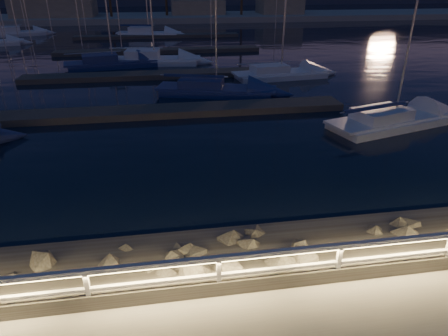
{
  "coord_description": "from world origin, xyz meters",
  "views": [
    {
      "loc": [
        -0.05,
        -7.34,
        6.88
      ],
      "look_at": [
        1.77,
        4.0,
        1.37
      ],
      "focal_mm": 32.0,
      "sensor_mm": 36.0,
      "label": 1
    }
  ],
  "objects_px": {
    "sailboat_c": "(278,73)",
    "sailboat_m": "(16,33)",
    "sailboat_d": "(392,119)",
    "sailboat_h": "(213,89)",
    "sailboat_j": "(152,59)",
    "guard_rail": "(173,271)",
    "sailboat_n": "(147,33)",
    "sailboat_g": "(110,62)"
  },
  "relations": [
    {
      "from": "sailboat_c",
      "to": "sailboat_m",
      "type": "bearing_deg",
      "value": 126.54
    },
    {
      "from": "sailboat_d",
      "to": "sailboat_h",
      "type": "xyz_separation_m",
      "value": [
        -8.85,
        8.09,
        0.0
      ]
    },
    {
      "from": "sailboat_d",
      "to": "sailboat_j",
      "type": "height_order",
      "value": "sailboat_j"
    },
    {
      "from": "guard_rail",
      "to": "sailboat_d",
      "type": "xyz_separation_m",
      "value": [
        12.48,
        11.94,
        -0.96
      ]
    },
    {
      "from": "sailboat_d",
      "to": "sailboat_m",
      "type": "bearing_deg",
      "value": 110.76
    },
    {
      "from": "guard_rail",
      "to": "sailboat_d",
      "type": "relative_size",
      "value": 3.21
    },
    {
      "from": "sailboat_h",
      "to": "sailboat_m",
      "type": "distance_m",
      "value": 41.86
    },
    {
      "from": "sailboat_d",
      "to": "sailboat_n",
      "type": "height_order",
      "value": "sailboat_n"
    },
    {
      "from": "sailboat_g",
      "to": "sailboat_j",
      "type": "height_order",
      "value": "sailboat_j"
    },
    {
      "from": "sailboat_c",
      "to": "sailboat_h",
      "type": "bearing_deg",
      "value": -151.92
    },
    {
      "from": "sailboat_c",
      "to": "sailboat_d",
      "type": "relative_size",
      "value": 0.97
    },
    {
      "from": "sailboat_c",
      "to": "sailboat_d",
      "type": "distance_m",
      "value": 12.56
    },
    {
      "from": "guard_rail",
      "to": "sailboat_m",
      "type": "distance_m",
      "value": 58.29
    },
    {
      "from": "sailboat_j",
      "to": "sailboat_h",
      "type": "bearing_deg",
      "value": -62.97
    },
    {
      "from": "sailboat_h",
      "to": "sailboat_j",
      "type": "xyz_separation_m",
      "value": [
        -4.26,
        11.62,
        0.06
      ]
    },
    {
      "from": "guard_rail",
      "to": "sailboat_c",
      "type": "height_order",
      "value": "sailboat_c"
    },
    {
      "from": "sailboat_m",
      "to": "guard_rail",
      "type": "bearing_deg",
      "value": -87.8
    },
    {
      "from": "sailboat_d",
      "to": "sailboat_j",
      "type": "distance_m",
      "value": 23.67
    },
    {
      "from": "sailboat_d",
      "to": "sailboat_j",
      "type": "xyz_separation_m",
      "value": [
        -13.11,
        19.71,
        0.06
      ]
    },
    {
      "from": "sailboat_d",
      "to": "sailboat_j",
      "type": "relative_size",
      "value": 0.94
    },
    {
      "from": "sailboat_h",
      "to": "sailboat_n",
      "type": "xyz_separation_m",
      "value": [
        -4.99,
        31.21,
        0.06
      ]
    },
    {
      "from": "sailboat_n",
      "to": "sailboat_h",
      "type": "bearing_deg",
      "value": -69.59
    },
    {
      "from": "sailboat_h",
      "to": "sailboat_m",
      "type": "height_order",
      "value": "sailboat_h"
    },
    {
      "from": "sailboat_n",
      "to": "sailboat_g",
      "type": "bearing_deg",
      "value": -87.15
    },
    {
      "from": "sailboat_m",
      "to": "sailboat_d",
      "type": "bearing_deg",
      "value": -70.7
    },
    {
      "from": "sailboat_d",
      "to": "sailboat_m",
      "type": "xyz_separation_m",
      "value": [
        -31.95,
        43.0,
        0.05
      ]
    },
    {
      "from": "sailboat_h",
      "to": "sailboat_j",
      "type": "height_order",
      "value": "sailboat_j"
    },
    {
      "from": "sailboat_n",
      "to": "sailboat_c",
      "type": "bearing_deg",
      "value": -56.72
    },
    {
      "from": "sailboat_n",
      "to": "sailboat_m",
      "type": "bearing_deg",
      "value": 179.79
    },
    {
      "from": "sailboat_g",
      "to": "sailboat_j",
      "type": "bearing_deg",
      "value": 2.34
    },
    {
      "from": "sailboat_c",
      "to": "sailboat_h",
      "type": "distance_m",
      "value": 7.22
    },
    {
      "from": "sailboat_d",
      "to": "sailboat_c",
      "type": "bearing_deg",
      "value": 87.6
    },
    {
      "from": "sailboat_c",
      "to": "sailboat_j",
      "type": "xyz_separation_m",
      "value": [
        -10.19,
        7.49,
        0.05
      ]
    },
    {
      "from": "sailboat_d",
      "to": "sailboat_m",
      "type": "relative_size",
      "value": 1.04
    },
    {
      "from": "sailboat_c",
      "to": "sailboat_g",
      "type": "height_order",
      "value": "sailboat_g"
    },
    {
      "from": "sailboat_m",
      "to": "sailboat_n",
      "type": "bearing_deg",
      "value": -28.86
    },
    {
      "from": "sailboat_c",
      "to": "sailboat_m",
      "type": "height_order",
      "value": "sailboat_c"
    },
    {
      "from": "sailboat_h",
      "to": "sailboat_c",
      "type": "bearing_deg",
      "value": 51.7
    },
    {
      "from": "sailboat_g",
      "to": "sailboat_j",
      "type": "distance_m",
      "value": 3.87
    },
    {
      "from": "sailboat_h",
      "to": "sailboat_n",
      "type": "distance_m",
      "value": 31.6
    },
    {
      "from": "sailboat_d",
      "to": "sailboat_m",
      "type": "distance_m",
      "value": 53.57
    },
    {
      "from": "sailboat_g",
      "to": "sailboat_j",
      "type": "relative_size",
      "value": 0.98
    }
  ]
}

